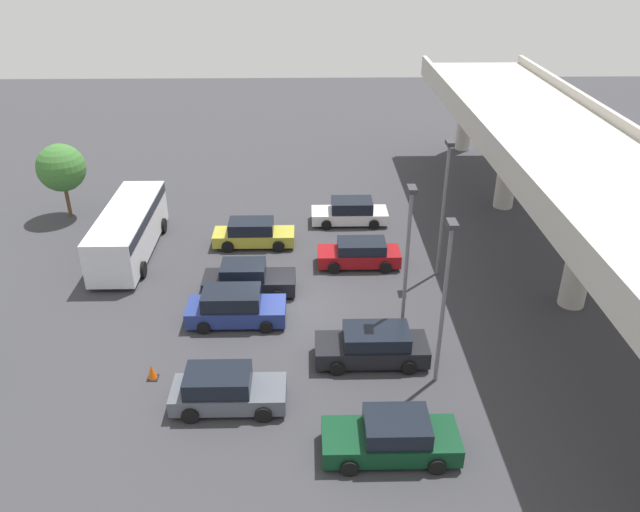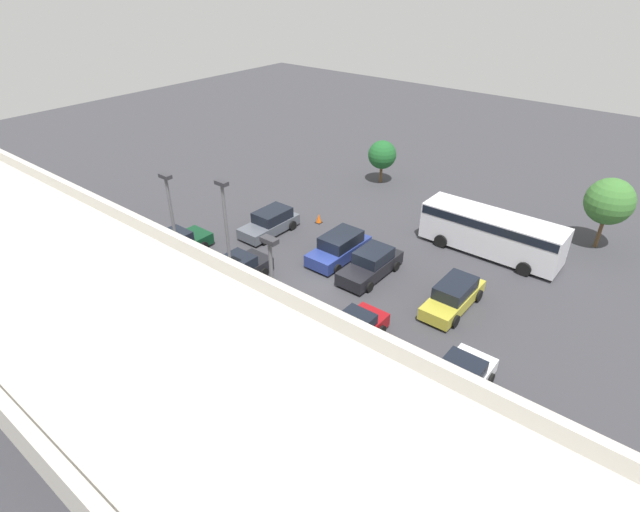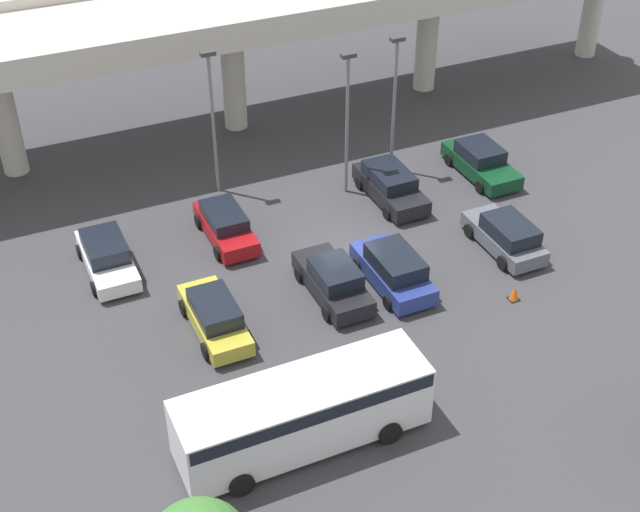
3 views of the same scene
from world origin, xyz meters
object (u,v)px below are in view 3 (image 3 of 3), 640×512
at_px(parked_car_6, 506,235).
at_px(lamp_post_by_overpass, 347,113).
at_px(traffic_cone, 514,293).
at_px(parked_car_2, 225,225).
at_px(shuttle_bus, 303,409).
at_px(parked_car_7, 481,162).
at_px(parked_car_0, 107,256).
at_px(lamp_post_near_aisle, 395,94).
at_px(parked_car_3, 333,281).
at_px(parked_car_5, 390,185).
at_px(parked_car_1, 215,316).
at_px(parked_car_4, 394,269).
at_px(lamp_post_mid_lot, 212,111).

height_order(parked_car_6, lamp_post_by_overpass, lamp_post_by_overpass).
distance_m(parked_car_6, lamp_post_by_overpass, 9.38).
bearing_deg(lamp_post_by_overpass, traffic_cone, -75.73).
height_order(parked_car_2, lamp_post_by_overpass, lamp_post_by_overpass).
xyz_separation_m(shuttle_bus, traffic_cone, (11.23, 3.59, -1.27)).
relative_size(parked_car_7, shuttle_bus, 0.55).
height_order(parked_car_0, lamp_post_by_overpass, lamp_post_by_overpass).
bearing_deg(parked_car_6, lamp_post_near_aisle, 9.03).
relative_size(parked_car_3, parked_car_5, 0.97).
bearing_deg(parked_car_1, parked_car_0, 27.01).
height_order(parked_car_0, parked_car_2, parked_car_0).
bearing_deg(traffic_cone, parked_car_0, 148.75).
bearing_deg(parked_car_5, shuttle_bus, -38.54).
bearing_deg(traffic_cone, shuttle_bus, -162.29).
relative_size(parked_car_4, parked_car_7, 0.96).
bearing_deg(parked_car_6, lamp_post_by_overpass, 30.61).
bearing_deg(shuttle_bus, lamp_post_mid_lot, -99.15).
bearing_deg(parked_car_6, parked_car_0, 70.61).
distance_m(parked_car_1, lamp_post_by_overpass, 12.47).
relative_size(parked_car_5, parked_car_7, 1.00).
relative_size(parked_car_5, traffic_cone, 6.88).
distance_m(parked_car_3, parked_car_7, 12.60).
height_order(parked_car_0, shuttle_bus, shuttle_bus).
distance_m(parked_car_2, parked_car_6, 12.76).
relative_size(parked_car_2, parked_car_3, 0.96).
distance_m(parked_car_1, parked_car_6, 13.78).
relative_size(parked_car_0, parked_car_4, 1.02).
relative_size(parked_car_4, lamp_post_mid_lot, 0.63).
height_order(shuttle_bus, traffic_cone, shuttle_bus).
distance_m(parked_car_4, lamp_post_mid_lot, 11.81).
relative_size(parked_car_2, lamp_post_by_overpass, 0.61).
xyz_separation_m(parked_car_2, shuttle_bus, (-1.69, -12.89, 0.89)).
bearing_deg(parked_car_2, lamp_post_mid_lot, 165.76).
xyz_separation_m(parked_car_2, parked_car_4, (5.39, -6.27, 0.08)).
relative_size(parked_car_4, lamp_post_by_overpass, 0.63).
bearing_deg(parked_car_5, parked_car_2, -90.61).
height_order(parked_car_4, lamp_post_mid_lot, lamp_post_mid_lot).
relative_size(parked_car_2, lamp_post_near_aisle, 0.62).
relative_size(parked_car_6, traffic_cone, 6.32).
height_order(parked_car_4, traffic_cone, parked_car_4).
bearing_deg(parked_car_0, traffic_cone, 58.75).
xyz_separation_m(parked_car_1, lamp_post_near_aisle, (12.44, 8.40, 3.54)).
distance_m(parked_car_4, shuttle_bus, 9.73).
relative_size(parked_car_4, lamp_post_near_aisle, 0.64).
xyz_separation_m(parked_car_4, lamp_post_by_overpass, (1.43, 7.67, 3.55)).
xyz_separation_m(parked_car_7, lamp_post_mid_lot, (-12.79, 4.03, 3.65)).
bearing_deg(lamp_post_by_overpass, parked_car_1, -141.69).
bearing_deg(parked_car_6, parked_car_7, -23.01).
relative_size(parked_car_0, traffic_cone, 6.75).
relative_size(parked_car_5, lamp_post_by_overpass, 0.66).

